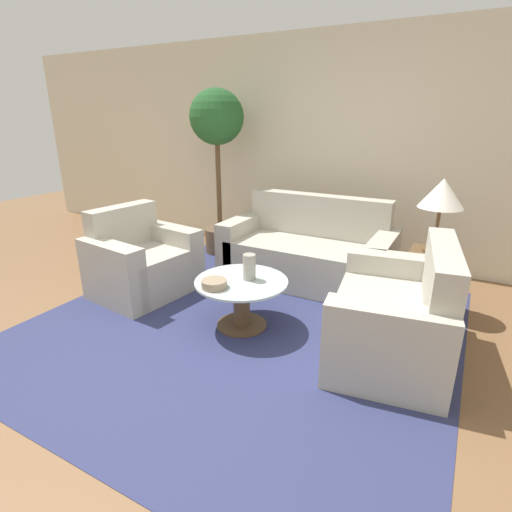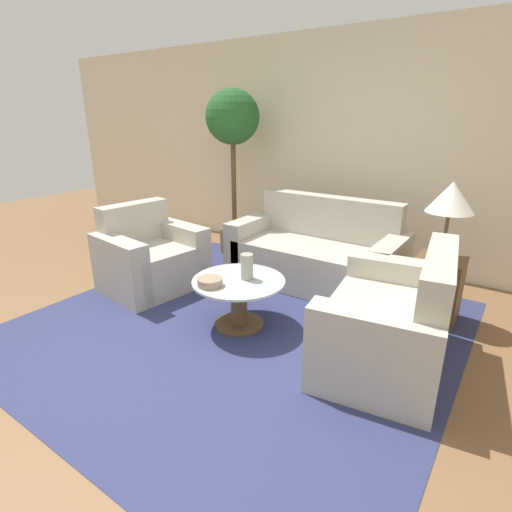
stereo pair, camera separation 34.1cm
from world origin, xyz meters
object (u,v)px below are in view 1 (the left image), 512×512
(armchair, at_px, (141,264))
(vase, at_px, (249,267))
(loveseat, at_px, (399,319))
(table_lamp, at_px, (442,195))
(potted_plant, at_px, (217,137))
(coffee_table, at_px, (242,297))
(bowl, at_px, (214,284))
(sofa_main, at_px, (309,254))

(armchair, height_order, vase, armchair)
(loveseat, relative_size, vase, 6.17)
(table_lamp, relative_size, potted_plant, 0.32)
(coffee_table, xyz_separation_m, table_lamp, (1.32, 1.06, 0.79))
(loveseat, distance_m, bowl, 1.40)
(loveseat, height_order, vase, loveseat)
(table_lamp, relative_size, vase, 2.98)
(sofa_main, bearing_deg, loveseat, -43.04)
(armchair, relative_size, table_lamp, 1.60)
(loveseat, bearing_deg, bowl, -81.04)
(sofa_main, relative_size, loveseat, 1.33)
(potted_plant, bearing_deg, bowl, -57.62)
(armchair, relative_size, potted_plant, 0.51)
(sofa_main, height_order, vase, sofa_main)
(sofa_main, distance_m, armchair, 1.74)
(loveseat, relative_size, bowl, 6.62)
(armchair, bearing_deg, table_lamp, -62.90)
(armchair, distance_m, potted_plant, 1.82)
(vase, height_order, bowl, vase)
(coffee_table, distance_m, bowl, 0.31)
(bowl, bearing_deg, armchair, 162.43)
(coffee_table, bearing_deg, bowl, -116.45)
(sofa_main, xyz_separation_m, bowl, (-0.22, -1.45, 0.16))
(sofa_main, height_order, coffee_table, sofa_main)
(armchair, height_order, bowl, armchair)
(sofa_main, xyz_separation_m, armchair, (-1.35, -1.10, 0.00))
(sofa_main, bearing_deg, armchair, -140.99)
(armchair, relative_size, coffee_table, 1.33)
(vase, bearing_deg, bowl, -119.18)
(sofa_main, xyz_separation_m, loveseat, (1.11, -1.04, 0.00))
(coffee_table, bearing_deg, sofa_main, 85.04)
(table_lamp, relative_size, bowl, 3.20)
(loveseat, xyz_separation_m, coffee_table, (-1.22, -0.19, -0.02))
(vase, bearing_deg, coffee_table, -128.95)
(armchair, xyz_separation_m, loveseat, (2.47, 0.05, 0.00))
(loveseat, xyz_separation_m, table_lamp, (0.10, 0.87, 0.77))
(armchair, relative_size, loveseat, 0.77)
(vase, bearing_deg, armchair, 176.52)
(table_lamp, distance_m, bowl, 2.02)
(potted_plant, bearing_deg, armchair, -90.47)
(coffee_table, bearing_deg, table_lamp, 38.77)
(vase, bearing_deg, potted_plant, 130.65)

